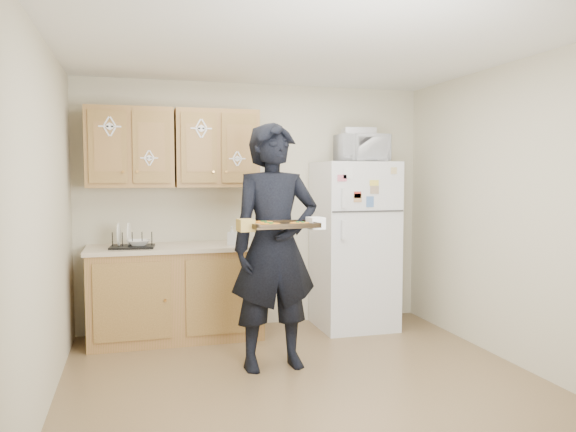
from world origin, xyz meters
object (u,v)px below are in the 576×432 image
Objects in this scene: baking_tray at (281,225)px; dish_rack at (132,239)px; microwave at (362,148)px; refrigerator at (354,245)px; person at (275,247)px.

baking_tray is 1.27× the size of dish_rack.
microwave is at bearing -0.91° from dish_rack.
baking_tray is (-1.11, -1.28, 0.34)m from refrigerator.
microwave is at bearing 42.13° from baking_tray.
person reaches higher than microwave.
person is 1.47m from dish_rack.
microwave is at bearing 34.77° from person.
refrigerator is 0.86× the size of person.
microwave is at bearing -43.32° from refrigerator.
person is at bearing -41.04° from dish_rack.
person is (-1.09, -0.98, 0.14)m from refrigerator.
person is 3.98× the size of microwave.
microwave reaches higher than baking_tray.
refrigerator is at bearing 44.60° from baking_tray.
person is at bearing -138.91° from microwave.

